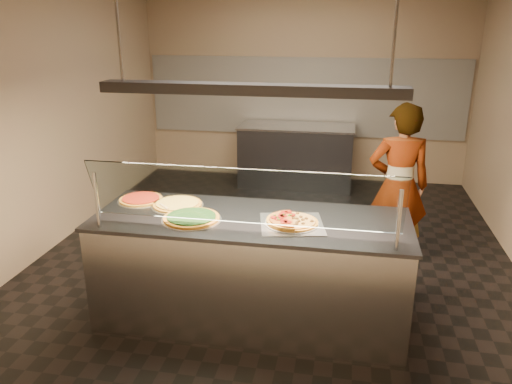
% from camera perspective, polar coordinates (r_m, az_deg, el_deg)
% --- Properties ---
extents(ground, '(5.00, 6.00, 0.02)m').
position_cam_1_polar(ground, '(5.46, 2.12, -7.52)').
color(ground, black).
rests_on(ground, ground).
extents(wall_back, '(5.00, 0.02, 3.00)m').
position_cam_1_polar(wall_back, '(7.93, 5.56, 12.23)').
color(wall_back, '#91745D').
rests_on(wall_back, ground).
extents(wall_front, '(5.00, 0.02, 3.00)m').
position_cam_1_polar(wall_front, '(2.16, -9.36, -6.76)').
color(wall_front, '#91745D').
rests_on(wall_front, ground).
extents(wall_left, '(0.02, 6.00, 3.00)m').
position_cam_1_polar(wall_left, '(5.87, -22.97, 8.44)').
color(wall_left, '#91745D').
rests_on(wall_left, ground).
extents(tile_band, '(4.90, 0.02, 1.20)m').
position_cam_1_polar(tile_band, '(7.93, 5.49, 10.77)').
color(tile_band, silver).
rests_on(tile_band, wall_back).
extents(serving_counter, '(2.54, 0.94, 0.93)m').
position_cam_1_polar(serving_counter, '(4.21, -0.60, -8.82)').
color(serving_counter, '#B7B7BC').
rests_on(serving_counter, ground).
extents(sneeze_guard, '(2.30, 0.18, 0.54)m').
position_cam_1_polar(sneeze_guard, '(3.59, -1.69, -0.59)').
color(sneeze_guard, '#B7B7BC').
rests_on(sneeze_guard, serving_counter).
extents(perforated_tray, '(0.57, 0.57, 0.01)m').
position_cam_1_polar(perforated_tray, '(3.89, 4.13, -3.60)').
color(perforated_tray, silver).
rests_on(perforated_tray, serving_counter).
extents(half_pizza_pepperoni, '(0.27, 0.43, 0.05)m').
position_cam_1_polar(half_pizza_pepperoni, '(3.89, 2.75, -3.12)').
color(half_pizza_pepperoni, '#A0631A').
rests_on(half_pizza_pepperoni, perforated_tray).
extents(half_pizza_sausage, '(0.27, 0.43, 0.04)m').
position_cam_1_polar(half_pizza_sausage, '(3.88, 5.53, -3.41)').
color(half_pizza_sausage, '#A0631A').
rests_on(half_pizza_sausage, perforated_tray).
extents(pizza_spinach, '(0.48, 0.48, 0.03)m').
position_cam_1_polar(pizza_spinach, '(4.00, -7.38, -2.93)').
color(pizza_spinach, silver).
rests_on(pizza_spinach, serving_counter).
extents(pizza_cheese, '(0.45, 0.45, 0.03)m').
position_cam_1_polar(pizza_cheese, '(4.32, -8.95, -1.35)').
color(pizza_cheese, silver).
rests_on(pizza_cheese, serving_counter).
extents(pizza_tomato, '(0.40, 0.40, 0.03)m').
position_cam_1_polar(pizza_tomato, '(4.50, -13.00, -0.77)').
color(pizza_tomato, silver).
rests_on(pizza_tomato, serving_counter).
extents(pizza_spatula, '(0.28, 0.17, 0.02)m').
position_cam_1_polar(pizza_spatula, '(4.20, -9.70, -1.74)').
color(pizza_spatula, '#B7B7BC').
rests_on(pizza_spatula, pizza_spinach).
extents(prep_table, '(1.73, 0.74, 0.93)m').
position_cam_1_polar(prep_table, '(7.68, 4.58, 4.17)').
color(prep_table, '#36363A').
rests_on(prep_table, ground).
extents(worker, '(0.66, 0.48, 1.69)m').
position_cam_1_polar(worker, '(5.23, 15.96, 0.65)').
color(worker, '#2E2833').
rests_on(worker, ground).
extents(heat_lamp_housing, '(2.30, 0.18, 0.08)m').
position_cam_1_polar(heat_lamp_housing, '(3.75, -0.68, 11.66)').
color(heat_lamp_housing, '#36363A').
rests_on(heat_lamp_housing, ceiling).
extents(lamp_rod_left, '(0.02, 0.02, 1.01)m').
position_cam_1_polar(lamp_rod_left, '(4.03, -15.65, 19.29)').
color(lamp_rod_left, '#B7B7BC').
rests_on(lamp_rod_left, ceiling).
extents(lamp_rod_right, '(0.02, 0.02, 1.01)m').
position_cam_1_polar(lamp_rod_right, '(3.66, 15.80, 19.37)').
color(lamp_rod_right, '#B7B7BC').
rests_on(lamp_rod_right, ceiling).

